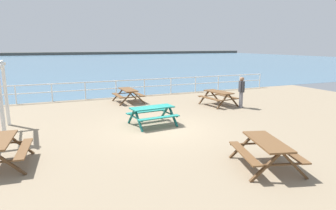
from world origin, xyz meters
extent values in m
cube|color=gray|center=(0.00, 0.00, -0.10)|extent=(30.00, 24.00, 0.20)
cube|color=#476B84|center=(0.00, 52.75, 0.00)|extent=(142.00, 90.00, 0.01)
cube|color=#4C4C47|center=(0.00, 95.75, 0.00)|extent=(142.00, 6.00, 1.80)
cube|color=white|center=(0.00, 7.75, 1.05)|extent=(23.00, 0.06, 0.06)
cube|color=white|center=(0.00, 7.75, 0.58)|extent=(23.00, 0.05, 0.05)
cylinder|color=white|center=(-5.75, 7.75, 0.53)|extent=(0.07, 0.07, 1.05)
cylinder|color=white|center=(-3.83, 7.75, 0.53)|extent=(0.07, 0.07, 1.05)
cylinder|color=white|center=(-1.92, 7.75, 0.53)|extent=(0.07, 0.07, 1.05)
cylinder|color=white|center=(0.00, 7.75, 0.53)|extent=(0.07, 0.07, 1.05)
cylinder|color=white|center=(1.92, 7.75, 0.53)|extent=(0.07, 0.07, 1.05)
cylinder|color=white|center=(3.83, 7.75, 0.53)|extent=(0.07, 0.07, 1.05)
cylinder|color=white|center=(5.75, 7.75, 0.53)|extent=(0.07, 0.07, 1.05)
cylinder|color=white|center=(7.67, 7.75, 0.53)|extent=(0.07, 0.07, 1.05)
cylinder|color=white|center=(9.58, 7.75, 0.53)|extent=(0.07, 0.07, 1.05)
cylinder|color=white|center=(11.50, 7.75, 0.53)|extent=(0.07, 0.07, 1.05)
cube|color=brown|center=(-4.80, -1.84, 0.45)|extent=(0.41, 1.82, 0.04)
cube|color=#50351E|center=(-4.98, -1.04, 0.38)|extent=(0.80, 0.15, 0.79)
cube|color=#50351E|center=(-5.35, -1.01, 0.42)|extent=(1.50, 0.19, 0.04)
cube|color=#50351E|center=(-5.11, -2.59, 0.38)|extent=(0.80, 0.15, 0.79)
cube|color=brown|center=(0.27, 5.81, 0.75)|extent=(0.77, 1.83, 0.05)
cube|color=brown|center=(-0.35, 5.78, 0.45)|extent=(0.33, 1.81, 0.04)
cube|color=brown|center=(0.89, 5.83, 0.45)|extent=(0.33, 1.81, 0.04)
cube|color=#50351E|center=(-0.13, 6.57, 0.38)|extent=(0.79, 0.11, 0.79)
cube|color=#50351E|center=(0.62, 6.60, 0.38)|extent=(0.79, 0.11, 0.79)
cube|color=#50351E|center=(0.24, 6.59, 0.42)|extent=(1.50, 0.12, 0.04)
cube|color=#50351E|center=(-0.07, 5.01, 0.38)|extent=(0.79, 0.11, 0.79)
cube|color=#50351E|center=(0.68, 5.04, 0.38)|extent=(0.79, 0.11, 0.79)
cube|color=#50351E|center=(0.30, 5.03, 0.42)|extent=(1.50, 0.12, 0.04)
cube|color=brown|center=(1.30, -4.67, 0.75)|extent=(1.18, 1.92, 0.05)
cube|color=brown|center=(0.71, -4.50, 0.45)|extent=(0.76, 1.80, 0.04)
cube|color=brown|center=(1.90, -4.85, 0.45)|extent=(0.76, 1.80, 0.04)
cube|color=#50351E|center=(1.16, -3.82, 0.38)|extent=(0.78, 0.30, 0.79)
cube|color=#50351E|center=(1.88, -4.03, 0.38)|extent=(0.78, 0.30, 0.79)
cube|color=#50351E|center=(1.52, -3.93, 0.42)|extent=(1.46, 0.48, 0.04)
cube|color=#50351E|center=(0.72, -5.32, 0.38)|extent=(0.78, 0.30, 0.79)
cube|color=#50351E|center=(1.44, -5.53, 0.38)|extent=(0.78, 0.30, 0.79)
cube|color=#50351E|center=(1.08, -5.42, 0.42)|extent=(1.46, 0.48, 0.04)
cube|color=brown|center=(4.68, 3.04, 0.75)|extent=(0.94, 1.88, 0.05)
cube|color=brown|center=(4.07, 2.95, 0.45)|extent=(0.51, 1.82, 0.04)
cube|color=brown|center=(5.29, 3.13, 0.45)|extent=(0.51, 1.82, 0.04)
cube|color=#50351E|center=(4.20, 3.76, 0.38)|extent=(0.80, 0.19, 0.79)
cube|color=#50351E|center=(4.94, 3.86, 0.38)|extent=(0.80, 0.19, 0.79)
cube|color=#50351E|center=(4.57, 3.81, 0.42)|extent=(1.49, 0.27, 0.04)
cube|color=#50351E|center=(4.42, 2.22, 0.38)|extent=(0.80, 0.19, 0.79)
cube|color=#50351E|center=(5.16, 2.32, 0.38)|extent=(0.80, 0.19, 0.79)
cube|color=#50351E|center=(4.79, 2.27, 0.42)|extent=(1.49, 0.27, 0.04)
cube|color=#1E7A70|center=(-0.10, 0.61, 0.75)|extent=(1.86, 0.88, 0.05)
cube|color=#1E7A70|center=(-0.16, 1.23, 0.45)|extent=(1.82, 0.44, 0.04)
cube|color=#1E7A70|center=(-0.03, -0.01, 0.45)|extent=(1.82, 0.44, 0.04)
cube|color=#165B54|center=(0.64, 1.06, 0.38)|extent=(0.16, 0.80, 0.79)
cube|color=#165B54|center=(0.72, 0.32, 0.38)|extent=(0.16, 0.80, 0.79)
cube|color=#165B54|center=(0.68, 0.69, 0.42)|extent=(0.21, 1.50, 0.04)
cube|color=#165B54|center=(-0.91, 0.90, 0.38)|extent=(0.16, 0.80, 0.79)
cube|color=#165B54|center=(-0.83, 0.16, 0.38)|extent=(0.16, 0.80, 0.79)
cube|color=#165B54|center=(-0.87, 0.53, 0.42)|extent=(0.21, 1.50, 0.04)
cylinder|color=slate|center=(5.46, 2.09, 0.42)|extent=(0.14, 0.14, 0.85)
cylinder|color=slate|center=(5.40, 1.92, 0.42)|extent=(0.14, 0.14, 0.85)
cube|color=#333338|center=(5.43, 2.00, 1.14)|extent=(0.31, 0.39, 0.58)
cylinder|color=#333338|center=(5.49, 2.21, 1.17)|extent=(0.09, 0.09, 0.52)
cylinder|color=#333338|center=(5.36, 1.79, 1.17)|extent=(0.09, 0.09, 0.52)
sphere|color=#9E7051|center=(5.43, 2.00, 1.54)|extent=(0.23, 0.23, 0.23)
cube|color=white|center=(-5.66, 2.94, 1.25)|extent=(0.12, 0.12, 2.50)
cube|color=white|center=(-5.57, 0.74, 1.25)|extent=(0.12, 0.12, 2.50)
cube|color=white|center=(-5.62, 1.84, 2.56)|extent=(0.21, 2.44, 0.12)
camera|label=1|loc=(-4.05, -10.51, 3.30)|focal=31.01mm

